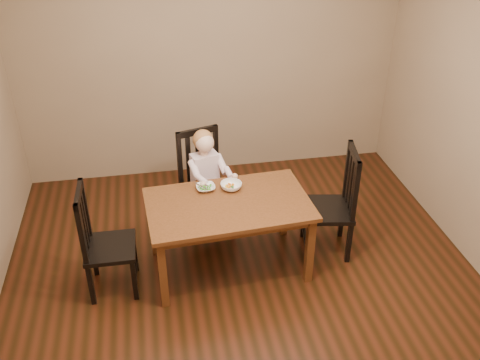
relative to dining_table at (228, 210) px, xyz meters
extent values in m
cube|color=#411B0D|center=(0.10, -0.25, -0.59)|extent=(4.00, 4.00, 0.01)
cube|color=#947B5D|center=(0.10, 1.75, 0.76)|extent=(4.00, 0.01, 2.70)
cube|color=#4A2A11|center=(0.00, 0.00, 0.06)|extent=(1.37, 0.88, 0.04)
cube|color=#4A2A11|center=(0.00, 0.00, 0.01)|extent=(1.26, 0.77, 0.07)
cube|color=#4A2A11|center=(-0.58, -0.37, -0.27)|extent=(0.07, 0.07, 0.63)
cube|color=#4A2A11|center=(0.62, -0.29, -0.27)|extent=(0.07, 0.07, 0.63)
cube|color=#4A2A11|center=(-0.62, 0.29, -0.27)|extent=(0.07, 0.07, 0.63)
cube|color=#4A2A11|center=(0.58, 0.37, -0.27)|extent=(0.07, 0.07, 0.63)
cube|color=black|center=(-0.11, 0.61, -0.17)|extent=(0.51, 0.50, 0.04)
cube|color=black|center=(0.02, 0.82, -0.39)|extent=(0.05, 0.05, 0.39)
cube|color=black|center=(-0.33, 0.72, -0.39)|extent=(0.05, 0.05, 0.39)
cube|color=black|center=(0.11, 0.49, -0.39)|extent=(0.05, 0.05, 0.39)
cube|color=black|center=(-0.24, 0.39, -0.39)|extent=(0.05, 0.05, 0.39)
cube|color=black|center=(0.02, 0.82, 0.12)|extent=(0.05, 0.05, 0.54)
cube|color=black|center=(-0.33, 0.72, 0.12)|extent=(0.05, 0.05, 0.54)
cube|color=black|center=(-0.16, 0.77, 0.36)|extent=(0.39, 0.14, 0.06)
cube|color=black|center=(-0.07, 0.80, 0.09)|extent=(0.05, 0.03, 0.47)
cube|color=black|center=(-0.16, 0.77, 0.09)|extent=(0.05, 0.03, 0.47)
cube|color=black|center=(-0.25, 0.74, 0.09)|extent=(0.05, 0.03, 0.47)
cube|color=black|center=(-0.97, -0.08, -0.18)|extent=(0.40, 0.42, 0.04)
cube|color=black|center=(-1.13, 0.10, -0.39)|extent=(0.04, 0.04, 0.38)
cube|color=black|center=(-1.14, -0.26, -0.39)|extent=(0.04, 0.04, 0.38)
cube|color=black|center=(-0.80, 0.09, -0.39)|extent=(0.04, 0.04, 0.38)
cube|color=black|center=(-0.80, -0.26, -0.39)|extent=(0.04, 0.04, 0.38)
cube|color=black|center=(-1.13, 0.10, 0.10)|extent=(0.04, 0.04, 0.53)
cube|color=black|center=(-1.14, -0.26, 0.10)|extent=(0.04, 0.04, 0.53)
cube|color=black|center=(-1.14, -0.08, 0.34)|extent=(0.04, 0.39, 0.06)
cube|color=black|center=(-1.14, 0.01, 0.07)|extent=(0.02, 0.04, 0.46)
cube|color=black|center=(-1.14, -0.08, 0.07)|extent=(0.02, 0.04, 0.46)
cube|color=black|center=(-1.14, -0.17, 0.07)|extent=(0.02, 0.04, 0.46)
cube|color=black|center=(0.89, 0.09, -0.16)|extent=(0.48, 0.50, 0.04)
cube|color=black|center=(1.03, -0.12, -0.38)|extent=(0.05, 0.05, 0.40)
cube|color=black|center=(1.10, 0.24, -0.38)|extent=(0.05, 0.05, 0.40)
cube|color=black|center=(0.68, -0.06, -0.38)|extent=(0.05, 0.05, 0.40)
cube|color=black|center=(0.75, 0.30, -0.38)|extent=(0.05, 0.05, 0.40)
cube|color=black|center=(1.03, -0.12, 0.14)|extent=(0.05, 0.05, 0.56)
cube|color=black|center=(1.10, 0.24, 0.14)|extent=(0.05, 0.05, 0.56)
cube|color=black|center=(1.07, 0.06, 0.39)|extent=(0.11, 0.41, 0.06)
cube|color=black|center=(1.05, -0.04, 0.11)|extent=(0.03, 0.05, 0.48)
cube|color=black|center=(1.07, 0.06, 0.11)|extent=(0.03, 0.05, 0.48)
cube|color=black|center=(1.08, 0.16, 0.11)|extent=(0.03, 0.05, 0.48)
imported|color=white|center=(-0.16, 0.23, 0.10)|extent=(0.17, 0.17, 0.04)
imported|color=white|center=(0.06, 0.20, 0.11)|extent=(0.21, 0.21, 0.06)
cube|color=silver|center=(-0.20, 0.21, 0.13)|extent=(0.11, 0.08, 0.05)
cube|color=silver|center=(-0.20, 0.21, 0.11)|extent=(0.04, 0.04, 0.01)
camera|label=1|loc=(-0.55, -3.57, 2.48)|focal=40.00mm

